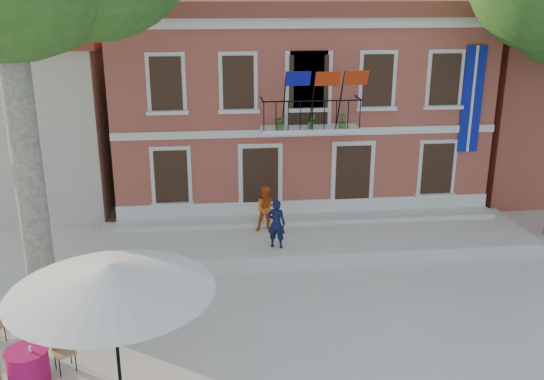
{
  "coord_description": "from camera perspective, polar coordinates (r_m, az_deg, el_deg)",
  "views": [
    {
      "loc": [
        -1.25,
        -13.64,
        7.8
      ],
      "look_at": [
        0.54,
        3.5,
        2.13
      ],
      "focal_mm": 40.0,
      "sensor_mm": 36.0,
      "label": 1
    }
  ],
  "objects": [
    {
      "name": "ground",
      "position": [
        15.77,
        -0.64,
        -11.43
      ],
      "size": [
        90.0,
        90.0,
        0.0
      ],
      "primitive_type": "plane",
      "color": "beige",
      "rests_on": "ground"
    },
    {
      "name": "pedestrian_orange",
      "position": [
        19.69,
        -0.49,
        -1.8
      ],
      "size": [
        0.76,
        0.6,
        1.52
      ],
      "primitive_type": "imported",
      "rotation": [
        0.0,
        0.0,
        0.03
      ],
      "color": "#DB5B19",
      "rests_on": "terrace"
    },
    {
      "name": "terrace",
      "position": [
        19.87,
        3.94,
        -4.47
      ],
      "size": [
        14.0,
        3.4,
        0.3
      ],
      "primitive_type": "cube",
      "color": "silver",
      "rests_on": "ground"
    },
    {
      "name": "pedestrian_navy",
      "position": [
        18.44,
        0.41,
        -3.19
      ],
      "size": [
        0.65,
        0.54,
        1.54
      ],
      "primitive_type": "imported",
      "rotation": [
        0.0,
        0.0,
        2.79
      ],
      "color": "#101436",
      "rests_on": "terrace"
    },
    {
      "name": "neighbor_west",
      "position": [
        26.39,
        -24.24,
        6.62
      ],
      "size": [
        9.4,
        9.4,
        6.4
      ],
      "color": "beige",
      "rests_on": "ground"
    },
    {
      "name": "cafe_table_1",
      "position": [
        14.02,
        -21.97,
        -15.03
      ],
      "size": [
        1.88,
        1.3,
        0.95
      ],
      "color": "#CE134D",
      "rests_on": "ground"
    },
    {
      "name": "patio_umbrella",
      "position": [
        11.94,
        -14.93,
        -8.03
      ],
      "size": [
        3.96,
        3.96,
        2.94
      ],
      "color": "black",
      "rests_on": "ground"
    },
    {
      "name": "main_building",
      "position": [
        24.19,
        1.88,
        8.65
      ],
      "size": [
        13.5,
        9.59,
        7.5
      ],
      "color": "#B04D3F",
      "rests_on": "ground"
    }
  ]
}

